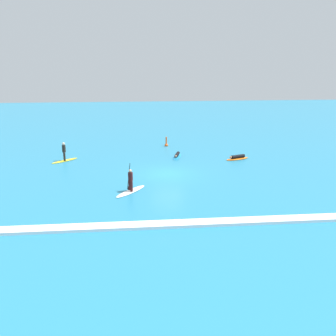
{
  "coord_description": "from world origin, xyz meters",
  "views": [
    {
      "loc": [
        -3.04,
        -30.62,
        9.14
      ],
      "look_at": [
        0.0,
        0.0,
        0.5
      ],
      "focal_mm": 40.76,
      "sensor_mm": 36.0,
      "label": 1
    }
  ],
  "objects_px": {
    "surfer_on_yellow_board": "(64,156)",
    "surfer_on_white_board": "(131,186)",
    "surfer_on_orange_board": "(237,158)",
    "marker_buoy": "(166,144)",
    "surfer_on_blue_board": "(177,156)"
  },
  "relations": [
    {
      "from": "surfer_on_blue_board",
      "to": "surfer_on_yellow_board",
      "type": "bearing_deg",
      "value": -70.84
    },
    {
      "from": "surfer_on_yellow_board",
      "to": "surfer_on_orange_board",
      "type": "bearing_deg",
      "value": -47.41
    },
    {
      "from": "surfer_on_yellow_board",
      "to": "marker_buoy",
      "type": "height_order",
      "value": "surfer_on_yellow_board"
    },
    {
      "from": "surfer_on_blue_board",
      "to": "surfer_on_white_board",
      "type": "height_order",
      "value": "surfer_on_white_board"
    },
    {
      "from": "surfer_on_blue_board",
      "to": "surfer_on_white_board",
      "type": "xyz_separation_m",
      "value": [
        -4.61,
        -10.04,
        0.29
      ]
    },
    {
      "from": "surfer_on_yellow_board",
      "to": "surfer_on_white_board",
      "type": "relative_size",
      "value": 0.84
    },
    {
      "from": "surfer_on_yellow_board",
      "to": "surfer_on_white_board",
      "type": "distance_m",
      "value": 11.34
    },
    {
      "from": "marker_buoy",
      "to": "surfer_on_white_board",
      "type": "bearing_deg",
      "value": -104.92
    },
    {
      "from": "surfer_on_yellow_board",
      "to": "surfer_on_blue_board",
      "type": "xyz_separation_m",
      "value": [
        10.82,
        0.55,
        -0.38
      ]
    },
    {
      "from": "marker_buoy",
      "to": "surfer_on_blue_board",
      "type": "bearing_deg",
      "value": -83.39
    },
    {
      "from": "surfer_on_orange_board",
      "to": "surfer_on_yellow_board",
      "type": "relative_size",
      "value": 1.05
    },
    {
      "from": "surfer_on_blue_board",
      "to": "marker_buoy",
      "type": "height_order",
      "value": "marker_buoy"
    },
    {
      "from": "marker_buoy",
      "to": "surfer_on_orange_board",
      "type": "bearing_deg",
      "value": -46.21
    },
    {
      "from": "surfer_on_orange_board",
      "to": "surfer_on_white_board",
      "type": "distance_m",
      "value": 13.41
    },
    {
      "from": "surfer_on_orange_board",
      "to": "marker_buoy",
      "type": "height_order",
      "value": "marker_buoy"
    }
  ]
}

